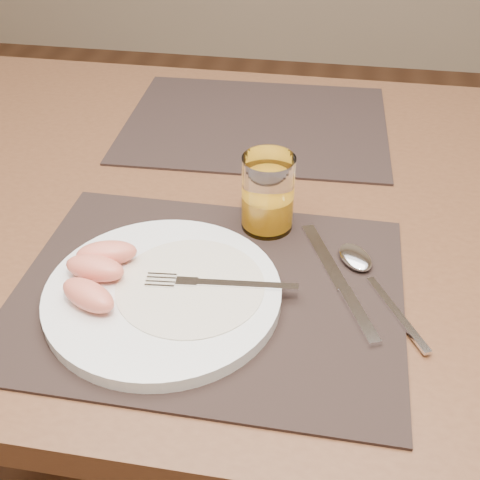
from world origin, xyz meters
name	(u,v)px	position (x,y,z in m)	size (l,w,h in m)	color
ground	(246,477)	(0.00, 0.00, 0.00)	(5.00, 5.00, 0.00)	#54311C
table	(249,238)	(0.00, 0.00, 0.67)	(1.40, 0.90, 0.75)	brown
placemat_near	(209,291)	(-0.01, -0.22, 0.75)	(0.45, 0.35, 0.00)	black
placemat_far	(256,123)	(-0.02, 0.22, 0.75)	(0.45, 0.35, 0.00)	black
plate	(163,294)	(-0.06, -0.24, 0.76)	(0.27, 0.27, 0.02)	white
plate_dressing	(190,285)	(-0.03, -0.23, 0.77)	(0.17, 0.17, 0.00)	white
fork	(208,283)	(-0.01, -0.23, 0.77)	(0.18, 0.03, 0.00)	silver
knife	(343,289)	(0.14, -0.20, 0.76)	(0.10, 0.21, 0.01)	silver
spoon	(361,265)	(0.16, -0.15, 0.76)	(0.11, 0.18, 0.01)	silver
juice_glass	(268,197)	(0.04, -0.08, 0.80)	(0.07, 0.07, 0.10)	white
grapefruit_wedges	(97,272)	(-0.14, -0.24, 0.78)	(0.09, 0.13, 0.03)	#E87A5E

